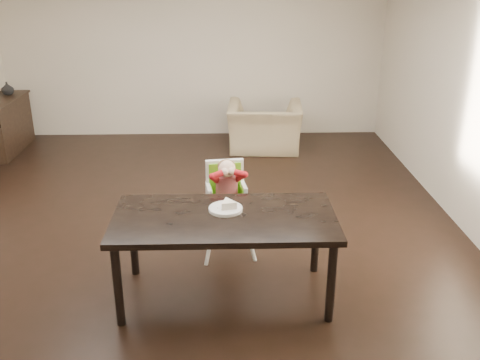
# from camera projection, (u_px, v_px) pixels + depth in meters

# --- Properties ---
(ground) EXTENTS (7.00, 7.00, 0.00)m
(ground) POSITION_uv_depth(u_px,v_px,m) (180.00, 232.00, 5.65)
(ground) COLOR black
(ground) RESTS_ON ground
(room_walls) EXTENTS (6.02, 7.02, 2.71)m
(room_walls) POSITION_uv_depth(u_px,v_px,m) (171.00, 54.00, 4.95)
(room_walls) COLOR beige
(room_walls) RESTS_ON ground
(dining_table) EXTENTS (1.80, 0.90, 0.75)m
(dining_table) POSITION_uv_depth(u_px,v_px,m) (225.00, 225.00, 4.32)
(dining_table) COLOR black
(dining_table) RESTS_ON ground
(high_chair) EXTENTS (0.45, 0.45, 0.95)m
(high_chair) POSITION_uv_depth(u_px,v_px,m) (226.00, 187.00, 5.04)
(high_chair) COLOR white
(high_chair) RESTS_ON ground
(plate) EXTENTS (0.33, 0.33, 0.08)m
(plate) POSITION_uv_depth(u_px,v_px,m) (227.00, 207.00, 4.39)
(plate) COLOR white
(plate) RESTS_ON dining_table
(armchair) EXTENTS (1.13, 0.78, 0.94)m
(armchair) POSITION_uv_depth(u_px,v_px,m) (265.00, 119.00, 7.96)
(armchair) COLOR tan
(armchair) RESTS_ON ground
(sideboard) EXTENTS (0.44, 1.26, 0.79)m
(sideboard) POSITION_uv_depth(u_px,v_px,m) (5.00, 125.00, 7.92)
(sideboard) COLOR black
(sideboard) RESTS_ON ground
(vase) EXTENTS (0.25, 0.25, 0.18)m
(vase) POSITION_uv_depth(u_px,v_px,m) (7.00, 89.00, 8.03)
(vase) COLOR #99999E
(vase) RESTS_ON sideboard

